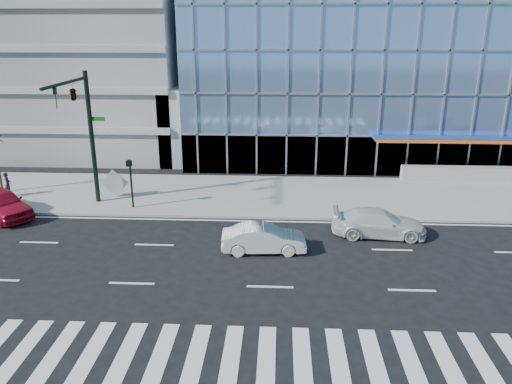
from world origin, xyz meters
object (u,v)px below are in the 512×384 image
traffic_signal (79,109)px  white_suv (379,223)px  pedestrian (8,184)px  white_sedan (264,239)px  tilted_panel (115,183)px  red_sedan (1,203)px  ped_signal_post (130,176)px

traffic_signal → white_suv: traffic_signal is taller
traffic_signal → pedestrian: (-6.06, 2.05, -5.21)m
white_suv → white_sedan: 6.41m
pedestrian → tilted_panel: 6.88m
white_suv → tilted_panel: (-15.80, 5.08, 0.35)m
white_sedan → tilted_panel: tilted_panel is taller
tilted_panel → white_sedan: bearing=-34.5°
red_sedan → pedestrian: bearing=59.7°
ped_signal_post → traffic_signal: bearing=-171.5°
white_sedan → red_sedan: (-15.38, 3.95, 0.15)m
ped_signal_post → red_sedan: ped_signal_post is taller
red_sedan → tilted_panel: size_ratio=3.74×
white_suv → red_sedan: 21.45m
white_suv → pedestrian: bearing=80.7°
white_suv → red_sedan: red_sedan is taller
white_sedan → tilted_panel: 12.26m
ped_signal_post → white_sedan: bearing=-33.7°
traffic_signal → pedestrian: bearing=161.3°
traffic_signal → red_sedan: bearing=-167.1°
white_sedan → tilted_panel: (-9.80, 7.35, 0.39)m
ped_signal_post → pedestrian: bearing=168.9°
ped_signal_post → white_sedan: size_ratio=0.73×
tilted_panel → ped_signal_post: bearing=-46.6°
traffic_signal → white_suv: 17.70m
traffic_signal → white_sedan: size_ratio=1.94×
white_sedan → red_sedan: red_sedan is taller
traffic_signal → tilted_panel: size_ratio=6.15×
ped_signal_post → white_suv: ped_signal_post is taller
white_sedan → red_sedan: 15.88m
traffic_signal → red_sedan: size_ratio=1.65×
white_sedan → pedestrian: pedestrian is taller
ped_signal_post → tilted_panel: 2.79m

